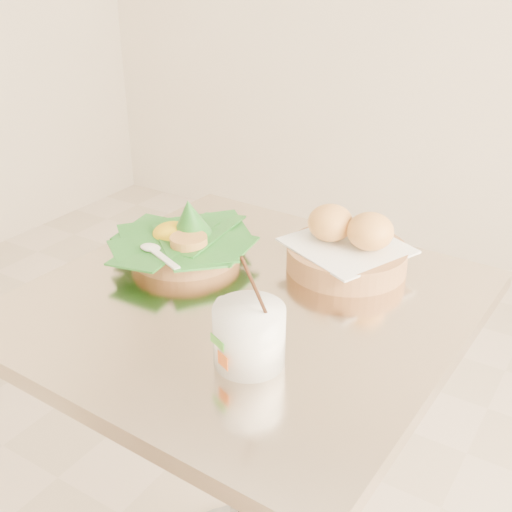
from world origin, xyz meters
The scene contains 4 objects.
cafe_table centered at (0.16, 0.00, 0.53)m, with size 0.72×0.72×0.75m.
rice_basket centered at (-0.03, 0.07, 0.78)m, with size 0.26×0.26×0.13m.
bread_basket centered at (0.26, 0.19, 0.79)m, with size 0.24×0.24×0.11m.
coffee_mug centered at (0.26, -0.15, 0.80)m, with size 0.14×0.11×0.18m.
Camera 1 is at (0.67, -0.78, 1.30)m, focal length 45.00 mm.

